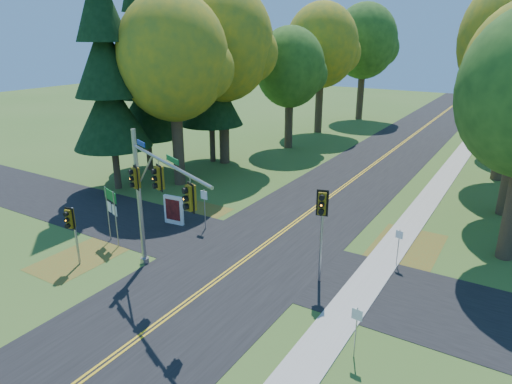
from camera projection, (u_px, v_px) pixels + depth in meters
The scene contains 25 objects.
ground at pixel (231, 270), 22.76m from camera, with size 160.00×160.00×0.00m, color #3B5F21.
road_main at pixel (231, 270), 22.75m from camera, with size 8.00×160.00×0.02m, color black.
road_cross at pixel (252, 254), 24.36m from camera, with size 60.00×6.00×0.02m, color black.
centerline_left at pixel (229, 269), 22.80m from camera, with size 0.10×160.00×0.01m, color gold.
centerline_right at pixel (232, 270), 22.70m from camera, with size 0.10×160.00×0.01m, color gold.
sidewalk_east at pixel (349, 307), 19.68m from camera, with size 1.60×160.00×0.06m, color #9E998E.
leaf_patch_w_near at pixel (182, 218), 29.18m from camera, with size 4.00×6.00×0.00m, color brown.
leaf_patch_e at pixel (400, 256), 24.22m from camera, with size 3.50×8.00×0.00m, color brown.
leaf_patch_w_far at pixel (81, 257), 24.05m from camera, with size 3.00×5.00×0.00m, color brown.
tree_w_a at pixel (175, 58), 32.65m from camera, with size 8.00×8.00×14.15m.
tree_w_b at pixel (223, 43), 38.21m from camera, with size 8.60×8.60×15.38m.
tree_w_c at pixel (291, 68), 44.51m from camera, with size 6.80×6.80×11.91m.
tree_w_d at pixel (322, 46), 51.19m from camera, with size 8.20×8.20×14.56m.
tree_w_e at pixel (365, 42), 59.27m from camera, with size 8.40×8.40×14.97m.
pine_a at pixel (105, 63), 31.70m from camera, with size 5.60×5.60×19.48m.
pine_b at pixel (143, 72), 36.80m from camera, with size 5.60×5.60×17.31m.
pine_c at pixel (209, 51), 38.83m from camera, with size 5.60×5.60×20.56m.
traffic_mast at pixel (152, 191), 20.50m from camera, with size 7.08×3.34×6.99m.
east_signal_pole at pixel (322, 214), 20.42m from camera, with size 0.53×0.63×4.69m.
ped_signal_pole at pixel (71, 223), 22.43m from camera, with size 0.50×0.58×3.18m.
route_sign_cluster at pixel (111, 205), 24.98m from camera, with size 1.44×0.53×3.22m.
info_kiosk at pixel (174, 210), 27.96m from camera, with size 1.34×0.32×1.83m.
reg_sign_e_north at pixel (399, 241), 22.82m from camera, with size 0.37×0.11×1.98m.
reg_sign_e_south at pixel (356, 324), 16.21m from camera, with size 0.40×0.07×2.11m.
reg_sign_w at pixel (204, 202), 27.01m from camera, with size 0.48×0.08×2.51m.
Camera 1 is at (11.65, -16.52, 11.23)m, focal length 32.00 mm.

